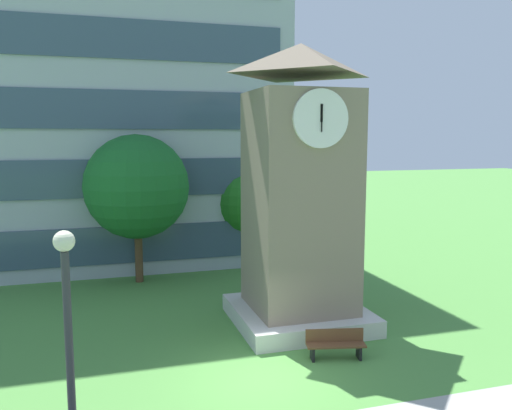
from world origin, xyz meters
The scene contains 7 objects.
ground_plane centered at (0.00, 0.00, 0.00)m, with size 160.00×160.00×0.00m, color #4C893D.
office_building centered at (-4.48, 18.79, 11.20)m, with size 19.97×13.34×22.40m.
clock_tower centered at (2.62, 3.92, 4.41)m, with size 4.59×4.59×9.91m.
park_bench centered at (2.59, 0.71, 0.46)m, with size 1.86×0.86×0.88m.
street_lamp centered at (-4.73, -4.13, 3.27)m, with size 0.36×0.36×5.20m.
tree_near_tower centered at (3.16, 12.96, 3.35)m, with size 3.50×3.50×5.11m.
tree_streetside centered at (-2.54, 11.16, 4.47)m, with size 4.79×4.79×6.87m.
Camera 1 is at (-4.10, -13.20, 6.73)m, focal length 36.61 mm.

